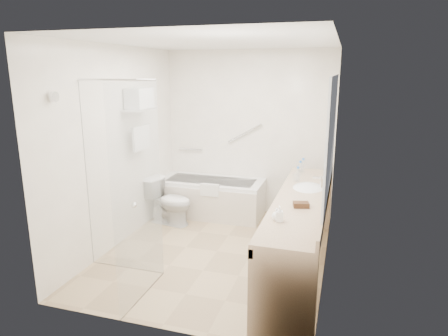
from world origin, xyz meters
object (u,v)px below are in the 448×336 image
(amenity_basket, at_px, (301,205))
(bathtub, at_px, (211,197))
(vanity_counter, at_px, (301,215))
(water_bottle_left, at_px, (300,169))
(toilet, at_px, (170,202))

(amenity_basket, bearing_deg, bathtub, 132.15)
(amenity_basket, bearing_deg, vanity_counter, 94.64)
(vanity_counter, height_order, water_bottle_left, water_bottle_left)
(bathtub, xyz_separation_m, water_bottle_left, (1.39, -0.44, 0.66))
(bathtub, relative_size, water_bottle_left, 8.24)
(toilet, bearing_deg, vanity_counter, -103.58)
(toilet, bearing_deg, bathtub, -30.16)
(bathtub, distance_m, amenity_basket, 2.39)
(amenity_basket, height_order, water_bottle_left, water_bottle_left)
(vanity_counter, height_order, amenity_basket, vanity_counter)
(amenity_basket, relative_size, water_bottle_left, 0.80)
(vanity_counter, bearing_deg, amenity_basket, -85.36)
(bathtub, height_order, toilet, toilet)
(bathtub, xyz_separation_m, vanity_counter, (1.52, -1.39, 0.36))
(bathtub, height_order, water_bottle_left, water_bottle_left)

